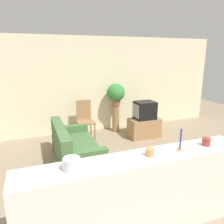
% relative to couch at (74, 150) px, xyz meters
% --- Properties ---
extents(ground_plane, '(14.00, 14.00, 0.00)m').
position_rel_couch_xyz_m(ground_plane, '(0.40, -1.60, -0.28)').
color(ground_plane, gray).
extents(wall_back, '(9.00, 0.06, 2.70)m').
position_rel_couch_xyz_m(wall_back, '(0.40, 1.83, 1.07)').
color(wall_back, beige).
rests_on(wall_back, ground_plane).
extents(couch, '(0.84, 1.65, 0.82)m').
position_rel_couch_xyz_m(couch, '(0.00, 0.00, 0.00)').
color(couch, '#476B3D').
rests_on(couch, ground_plane).
extents(tv_stand, '(0.84, 0.46, 0.52)m').
position_rel_couch_xyz_m(tv_stand, '(2.08, 0.78, -0.02)').
color(tv_stand, '#9E754C').
rests_on(tv_stand, ground_plane).
extents(television, '(0.53, 0.44, 0.47)m').
position_rel_couch_xyz_m(television, '(2.07, 0.78, 0.48)').
color(television, black).
rests_on(television, tv_stand).
extents(wooden_chair, '(0.44, 0.44, 1.01)m').
position_rel_couch_xyz_m(wooden_chair, '(0.57, 1.35, 0.26)').
color(wooden_chair, '#9E754C').
rests_on(wooden_chair, ground_plane).
extents(plant_stand, '(0.20, 0.20, 0.80)m').
position_rel_couch_xyz_m(plant_stand, '(1.52, 1.49, 0.12)').
color(plant_stand, '#9E754C').
rests_on(plant_stand, ground_plane).
extents(potted_plant, '(0.51, 0.51, 0.61)m').
position_rel_couch_xyz_m(potted_plant, '(1.52, 1.49, 0.85)').
color(potted_plant, '#8E5B3D').
rests_on(potted_plant, plant_stand).
extents(foreground_counter, '(2.92, 0.44, 1.03)m').
position_rel_couch_xyz_m(foreground_counter, '(0.40, -2.13, 0.23)').
color(foreground_counter, white).
rests_on(foreground_counter, ground_plane).
extents(decorative_bowl, '(0.19, 0.19, 0.17)m').
position_rel_couch_xyz_m(decorative_bowl, '(-0.41, -2.13, 0.82)').
color(decorative_bowl, silver).
rests_on(decorative_bowl, foreground_counter).
extents(candle_jar, '(0.11, 0.11, 0.09)m').
position_rel_couch_xyz_m(candle_jar, '(0.52, -2.13, 0.79)').
color(candle_jar, '#C6844C').
rests_on(candle_jar, foreground_counter).
extents(candlestick, '(0.07, 0.07, 0.28)m').
position_rel_couch_xyz_m(candlestick, '(0.96, -2.13, 0.85)').
color(candlestick, '#B7933D').
rests_on(candlestick, foreground_counter).
extents(coffee_tin, '(0.11, 0.11, 0.11)m').
position_rel_couch_xyz_m(coffee_tin, '(1.38, -2.13, 0.80)').
color(coffee_tin, '#99382D').
rests_on(coffee_tin, foreground_counter).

